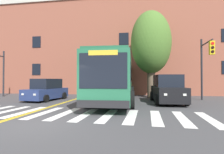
# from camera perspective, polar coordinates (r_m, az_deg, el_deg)

# --- Properties ---
(ground_plane) EXTENTS (120.00, 120.00, 0.00)m
(ground_plane) POSITION_cam_1_polar(r_m,az_deg,el_deg) (7.71, -23.90, -13.79)
(ground_plane) COLOR #424244
(crosswalk) EXTENTS (15.37, 4.05, 0.01)m
(crosswalk) POSITION_cam_1_polar(r_m,az_deg,el_deg) (9.72, -18.18, -11.10)
(crosswalk) COLOR white
(crosswalk) RESTS_ON ground
(lane_line_yellow_inner) EXTENTS (0.12, 36.00, 0.01)m
(lane_line_yellow_inner) POSITION_cam_1_polar(r_m,az_deg,el_deg) (23.31, -5.45, -5.19)
(lane_line_yellow_inner) COLOR gold
(lane_line_yellow_inner) RESTS_ON ground
(lane_line_yellow_outer) EXTENTS (0.12, 36.00, 0.01)m
(lane_line_yellow_outer) POSITION_cam_1_polar(r_m,az_deg,el_deg) (23.27, -5.07, -5.20)
(lane_line_yellow_outer) COLOR gold
(lane_line_yellow_outer) RESTS_ON ground
(city_bus) EXTENTS (3.35, 11.91, 3.42)m
(city_bus) POSITION_cam_1_polar(r_m,az_deg,el_deg) (14.19, 1.01, -0.48)
(city_bus) COLOR #28704C
(city_bus) RESTS_ON ground
(car_navy_near_lane) EXTENTS (2.38, 4.35, 1.82)m
(car_navy_near_lane) POSITION_cam_1_polar(r_m,az_deg,el_deg) (15.91, -20.56, -4.10)
(car_navy_near_lane) COLOR navy
(car_navy_near_lane) RESTS_ON ground
(car_black_far_lane) EXTENTS (2.31, 4.94, 2.10)m
(car_black_far_lane) POSITION_cam_1_polar(r_m,az_deg,el_deg) (13.86, 17.55, -3.91)
(car_black_far_lane) COLOR black
(car_black_far_lane) RESTS_ON ground
(car_tan_behind_bus) EXTENTS (2.22, 4.98, 2.28)m
(car_tan_behind_bus) POSITION_cam_1_polar(r_m,az_deg,el_deg) (23.82, 1.33, -2.50)
(car_tan_behind_bus) COLOR tan
(car_tan_behind_bus) RESTS_ON ground
(traffic_light_near_corner) EXTENTS (0.35, 2.61, 5.27)m
(traffic_light_near_corner) POSITION_cam_1_polar(r_m,az_deg,el_deg) (16.10, 28.27, 5.19)
(traffic_light_near_corner) COLOR #28282D
(traffic_light_near_corner) RESTS_ON ground
(traffic_light_overhead) EXTENTS (0.43, 3.91, 4.87)m
(traffic_light_overhead) POSITION_cam_1_polar(r_m,az_deg,el_deg) (16.94, -0.22, 4.21)
(traffic_light_overhead) COLOR #28282D
(traffic_light_overhead) RESTS_ON ground
(street_tree_curbside_large) EXTENTS (5.25, 5.49, 8.46)m
(street_tree_curbside_large) POSITION_cam_1_polar(r_m,az_deg,el_deg) (17.76, 12.63, 10.81)
(street_tree_curbside_large) COLOR brown
(street_tree_curbside_large) RESTS_ON ground
(building_facade) EXTENTS (40.87, 6.38, 12.17)m
(building_facade) POSITION_cam_1_polar(r_m,az_deg,el_deg) (24.55, -8.41, 9.29)
(building_facade) COLOR #9E5642
(building_facade) RESTS_ON ground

